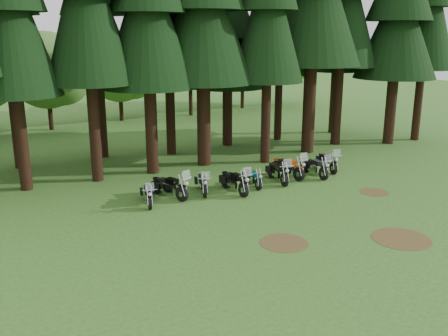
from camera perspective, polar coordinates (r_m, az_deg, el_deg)
The scene contains 20 objects.
ground at distance 21.91m, azimuth 9.80°, elevation -4.99°, with size 120.00×120.00×0.00m, color #2F601E.
pine_front_9 at distance 36.16m, azimuth 19.49°, elevation 17.61°, with size 5.44×5.44×15.89m.
pine_back_4 at distance 33.67m, azimuth 0.41°, elevation 16.51°, with size 4.94×4.94×13.78m.
decid_3 at distance 41.56m, azimuth -19.20°, elevation 10.28°, with size 6.12×5.95×7.65m.
decid_4 at distance 44.49m, azimuth -11.49°, elevation 10.90°, with size 5.93×5.76×7.41m.
decid_5 at distance 46.60m, azimuth -3.37°, elevation 13.64°, with size 8.45×8.21×10.56m.
decid_6 at distance 51.15m, azimuth 2.59°, elevation 12.64°, with size 7.06×6.86×8.82m.
decid_7 at distance 53.68m, azimuth 6.91°, elevation 13.75°, with size 8.44×8.20×10.55m.
dirt_patch_0 at distance 18.69m, azimuth 6.85°, elevation -8.49°, with size 1.80×1.80×0.01m, color #4C3D1E.
dirt_patch_1 at distance 25.29m, azimuth 16.77°, elevation -2.65°, with size 1.40×1.40×0.01m, color #4C3D1E.
dirt_patch_2 at distance 20.05m, azimuth 19.58°, elevation -7.62°, with size 2.20×2.20×0.01m, color #4C3D1E.
motorcycle_0 at distance 22.66m, azimuth -8.68°, elevation -3.09°, with size 0.86×2.04×1.30m.
motorcycle_1 at distance 23.41m, azimuth -6.27°, elevation -2.20°, with size 1.05×2.40×1.53m.
motorcycle_2 at distance 24.03m, azimuth -2.46°, elevation -1.83°, with size 1.02×2.06×1.33m.
motorcycle_3 at distance 24.06m, azimuth 1.20°, elevation -1.64°, with size 0.46×2.42×1.53m.
motorcycle_4 at distance 25.10m, azimuth 3.31°, elevation -1.18°, with size 0.51×1.95×0.80m.
motorcycle_5 at distance 25.87m, azimuth 6.19°, elevation -0.53°, with size 0.85×2.38×1.50m.
motorcycle_6 at distance 26.80m, azimuth 7.33°, elevation 0.04°, with size 0.51×2.50×1.57m.
motorcycle_7 at distance 27.18m, azimuth 10.33°, elevation 0.04°, with size 0.53×2.32×1.46m.
motorcycle_8 at distance 28.48m, azimuth 11.74°, elevation 0.68°, with size 0.99×2.30×1.47m.
Camera 1 is at (-13.76, -15.32, 7.48)m, focal length 40.00 mm.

